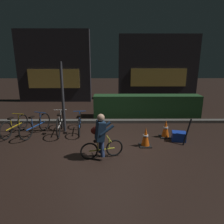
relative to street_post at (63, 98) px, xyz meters
The scene contains 15 objects.
ground_plane 2.33m from the street_post, 37.86° to the right, with size 40.00×40.00×0.00m, color black.
sidewalk_curb 2.20m from the street_post, 32.93° to the left, with size 12.00×0.24×0.12m, color #56544F.
hedge_row 3.92m from the street_post, 29.61° to the left, with size 4.80×0.70×1.00m, color #214723.
storefront_left 5.62m from the street_post, 107.54° to the left, with size 4.32×0.54×4.19m.
storefront_right 7.65m from the street_post, 51.91° to the left, with size 4.98×0.54×3.99m.
street_post is the anchor object (origin of this frame).
parked_bike_leftmost 1.95m from the street_post, 169.58° to the right, with size 0.46×1.50×0.70m.
parked_bike_left_mid 1.34m from the street_post, 159.48° to the right, with size 0.58×1.58×0.76m.
parked_bike_center_left 0.92m from the street_post, 133.65° to the right, with size 0.46×1.71×0.79m.
parked_bike_center_right 1.09m from the street_post, ahead, with size 0.46×1.57×0.72m.
traffic_cone_near 3.21m from the street_post, 25.15° to the right, with size 0.36×0.36×0.60m.
traffic_cone_far 3.75m from the street_post, ahead, with size 0.36×0.36×0.60m.
blue_crate 4.18m from the street_post, 12.90° to the right, with size 0.44×0.32×0.30m, color #193DB7.
cyclist 2.56m from the street_post, 54.78° to the right, with size 1.15×0.50×1.25m.
closed_umbrella 4.34m from the street_post, 15.69° to the right, with size 0.05×0.05×0.85m, color black.
Camera 1 is at (0.16, -5.88, 2.68)m, focal length 32.54 mm.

